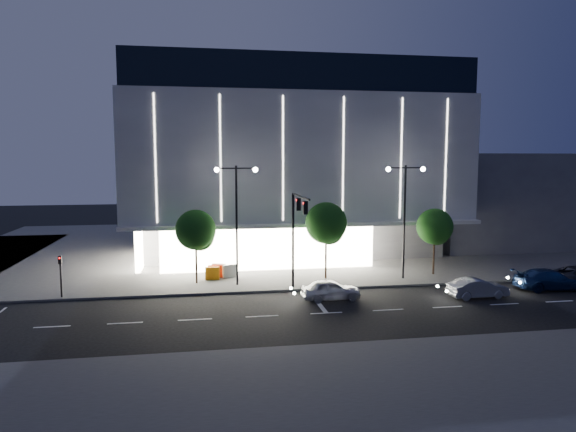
% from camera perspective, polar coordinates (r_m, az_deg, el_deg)
% --- Properties ---
extents(ground, '(160.00, 160.00, 0.00)m').
position_cam_1_polar(ground, '(33.36, 0.27, -10.15)').
color(ground, black).
rests_on(ground, ground).
extents(sidewalk_museum, '(70.00, 40.00, 0.15)m').
position_cam_1_polar(sidewalk_museum, '(57.26, 1.19, -3.08)').
color(sidewalk_museum, '#474747').
rests_on(sidewalk_museum, ground).
extents(sidewalk_near, '(70.00, 10.00, 0.15)m').
position_cam_1_polar(sidewalk_near, '(24.02, 17.85, -17.02)').
color(sidewalk_near, '#474747').
rests_on(sidewalk_near, ground).
extents(museum, '(30.00, 25.80, 18.00)m').
position_cam_1_polar(museum, '(54.47, -0.56, 6.15)').
color(museum, '#4C4C51').
rests_on(museum, ground).
extents(annex_building, '(16.00, 20.00, 10.00)m').
position_cam_1_polar(annex_building, '(63.92, 20.06, 1.97)').
color(annex_building, '#4C4C51').
rests_on(annex_building, ground).
extents(traffic_mast, '(0.33, 5.89, 7.07)m').
position_cam_1_polar(traffic_mast, '(35.72, 0.96, -0.80)').
color(traffic_mast, black).
rests_on(traffic_mast, ground).
extents(street_lamp_west, '(3.16, 0.36, 9.00)m').
position_cam_1_polar(street_lamp_west, '(37.77, -5.74, 0.98)').
color(street_lamp_west, black).
rests_on(street_lamp_west, ground).
extents(street_lamp_east, '(3.16, 0.36, 9.00)m').
position_cam_1_polar(street_lamp_east, '(40.70, 12.85, 1.24)').
color(street_lamp_east, black).
rests_on(street_lamp_east, ground).
extents(ped_signal_far, '(0.22, 0.24, 3.00)m').
position_cam_1_polar(ped_signal_far, '(38.06, -23.95, -5.70)').
color(ped_signal_far, black).
rests_on(ped_signal_far, ground).
extents(tree_left, '(3.02, 3.02, 5.72)m').
position_cam_1_polar(tree_left, '(38.94, -10.18, -1.78)').
color(tree_left, black).
rests_on(tree_left, ground).
extents(tree_mid, '(3.25, 3.25, 6.15)m').
position_cam_1_polar(tree_mid, '(40.01, 4.29, -1.04)').
color(tree_mid, black).
rests_on(tree_mid, ground).
extents(tree_right, '(2.91, 2.91, 5.51)m').
position_cam_1_polar(tree_right, '(43.07, 16.00, -1.35)').
color(tree_right, black).
rests_on(tree_right, ground).
extents(car_lead, '(4.09, 1.80, 1.37)m').
position_cam_1_polar(car_lead, '(35.08, 4.78, -8.18)').
color(car_lead, '#B8BBC1').
rests_on(car_lead, ground).
extents(car_second, '(4.19, 1.65, 1.36)m').
position_cam_1_polar(car_second, '(37.78, 20.32, -7.51)').
color(car_second, silver).
rests_on(car_second, ground).
extents(car_third, '(5.23, 2.32, 1.49)m').
position_cam_1_polar(car_third, '(42.18, 27.06, -6.29)').
color(car_third, navy).
rests_on(car_third, ground).
extents(barrier_a, '(1.11, 0.29, 1.00)m').
position_cam_1_polar(barrier_a, '(41.08, -8.10, -6.11)').
color(barrier_a, red).
rests_on(barrier_a, sidewalk_museum).
extents(barrier_b, '(1.12, 0.60, 1.00)m').
position_cam_1_polar(barrier_b, '(41.65, -7.69, -5.93)').
color(barrier_b, silver).
rests_on(barrier_b, sidewalk_museum).
extents(barrier_c, '(1.11, 0.32, 1.00)m').
position_cam_1_polar(barrier_c, '(40.40, -8.41, -6.33)').
color(barrier_c, orange).
rests_on(barrier_c, sidewalk_museum).
extents(barrier_d, '(1.13, 0.53, 1.00)m').
position_cam_1_polar(barrier_d, '(41.09, -6.51, -6.09)').
color(barrier_d, '#BEBEBE').
rests_on(barrier_d, sidewalk_museum).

